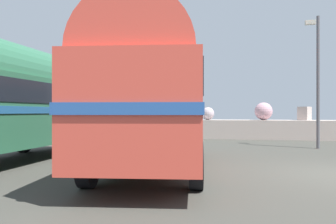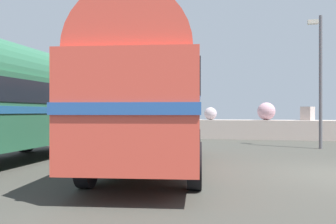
{
  "view_description": "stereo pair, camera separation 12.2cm",
  "coord_description": "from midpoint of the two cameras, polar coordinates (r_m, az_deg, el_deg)",
  "views": [
    {
      "loc": [
        -2.5,
        -9.42,
        1.58
      ],
      "look_at": [
        -4.47,
        -0.2,
        1.57
      ],
      "focal_mm": 37.94,
      "sensor_mm": 36.0,
      "label": 1
    },
    {
      "loc": [
        -2.38,
        -9.39,
        1.58
      ],
      "look_at": [
        -4.47,
        -0.2,
        1.57
      ],
      "focal_mm": 37.94,
      "sensor_mm": 36.0,
      "label": 2
    }
  ],
  "objects": [
    {
      "name": "lamp_post",
      "position": [
        16.44,
        22.61,
        5.75
      ],
      "size": [
        0.49,
        0.86,
        5.63
      ],
      "color": "#5B5B60",
      "rests_on": "ground"
    },
    {
      "name": "vintage_coach",
      "position": [
        9.78,
        -2.41,
        2.81
      ],
      "size": [
        3.59,
        8.83,
        3.7
      ],
      "rotation": [
        0.0,
        0.0,
        0.14
      ],
      "color": "black",
      "rests_on": "ground"
    },
    {
      "name": "breakwater",
      "position": [
        21.35,
        18.76,
        -2.3
      ],
      "size": [
        31.36,
        2.32,
        2.45
      ],
      "color": "#B6A69C",
      "rests_on": "ground"
    },
    {
      "name": "second_coach",
      "position": [
        11.97,
        -24.86,
        2.3
      ],
      "size": [
        2.6,
        8.63,
        3.7
      ],
      "rotation": [
        0.0,
        0.0,
        0.02
      ],
      "color": "black",
      "rests_on": "ground"
    }
  ]
}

